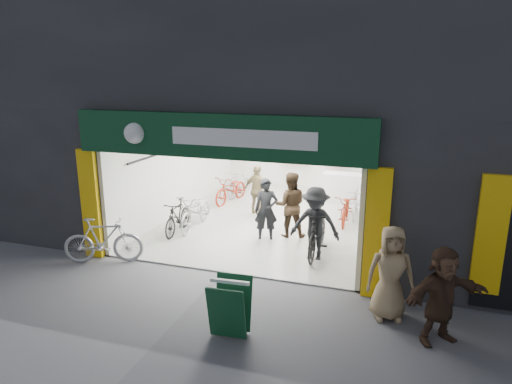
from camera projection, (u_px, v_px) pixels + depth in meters
The scene contains 17 objects.
ground at pixel (221, 273), 10.07m from camera, with size 60.00×60.00×0.00m, color #56565B.
building at pixel (313, 71), 13.26m from camera, with size 17.00×10.27×8.00m.
bike_left_front at pixel (196, 211), 12.82m from camera, with size 0.68×1.96×1.03m, color #ADAEB2.
bike_left_midfront at pixel (178, 217), 12.39m from camera, with size 0.45×1.58×0.95m, color black.
bike_left_midback at pixel (231, 189), 15.32m from camera, with size 0.63×1.82×0.95m, color maroon.
bike_left_back at pixel (239, 183), 16.03m from camera, with size 0.46×1.64×0.99m, color #AFAFB4.
bike_right_front at pixel (317, 231), 10.94m from camera, with size 0.56×1.97×1.18m, color black.
bike_right_mid at pixel (346, 209), 13.25m from camera, with size 0.60×1.71×0.90m, color maroon.
bike_right_back at pixel (355, 203), 13.72m from camera, with size 0.45×1.59×0.95m, color #B0AFB4.
parked_bike at pixel (103, 240), 10.50m from camera, with size 0.51×1.81×1.09m, color #AAAAAF.
customer_a at pixel (266, 210), 11.83m from camera, with size 0.61×0.40×1.66m, color black.
customer_b at pixel (290, 205), 12.04m from camera, with size 0.86×0.67×1.78m, color #352518.
customer_c at pixel (315, 224), 10.55m from camera, with size 1.14×0.66×1.77m, color black.
customer_d at pixel (258, 191), 13.92m from camera, with size 0.92×0.38×1.57m, color olive.
pedestrian_near at pixel (390, 273), 8.04m from camera, with size 0.85×0.55×1.73m, color #9A7F59.
pedestrian_far at pixel (442, 295), 7.33m from camera, with size 1.53×0.49×1.65m, color #3E291C.
sandwich_board at pixel (230, 306), 7.56m from camera, with size 0.67×0.69×0.98m.
Camera 1 is at (3.62, -8.57, 4.31)m, focal length 32.00 mm.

